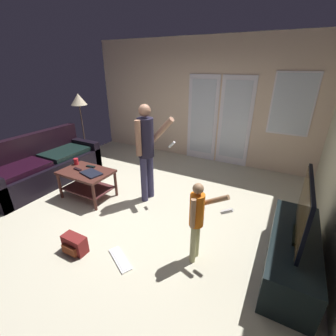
% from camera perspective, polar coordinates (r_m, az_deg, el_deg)
% --- Properties ---
extents(ground_plane, '(5.52, 5.55, 0.02)m').
position_cam_1_polar(ground_plane, '(3.92, -8.95, -10.22)').
color(ground_plane, beige).
extents(wall_back_with_doors, '(5.52, 0.09, 2.79)m').
position_cam_1_polar(wall_back_with_doors, '(5.68, 8.21, 15.52)').
color(wall_back_with_doors, beige).
rests_on(wall_back_with_doors, ground_plane).
extents(leather_couch, '(0.87, 2.20, 0.93)m').
position_cam_1_polar(leather_couch, '(5.24, -28.33, 0.20)').
color(leather_couch, black).
rests_on(leather_couch, ground_plane).
extents(coffee_table, '(0.88, 0.60, 0.51)m').
position_cam_1_polar(coffee_table, '(4.28, -19.36, -2.41)').
color(coffee_table, '#49241E').
rests_on(coffee_table, ground_plane).
extents(tv_stand, '(0.49, 1.48, 0.47)m').
position_cam_1_polar(tv_stand, '(3.13, 28.19, -18.03)').
color(tv_stand, black).
rests_on(tv_stand, ground_plane).
extents(flat_screen_tv, '(0.08, 1.00, 0.68)m').
position_cam_1_polar(flat_screen_tv, '(2.80, 30.50, -8.98)').
color(flat_screen_tv, black).
rests_on(flat_screen_tv, tv_stand).
extents(person_adult, '(0.59, 0.45, 1.65)m').
position_cam_1_polar(person_adult, '(3.76, -5.33, 5.46)').
color(person_adult, '#353354').
rests_on(person_adult, ground_plane).
extents(person_child, '(0.46, 0.28, 1.04)m').
position_cam_1_polar(person_child, '(2.68, 7.28, -11.75)').
color(person_child, tan).
rests_on(person_child, ground_plane).
extents(floor_lamp, '(0.37, 0.37, 1.57)m').
position_cam_1_polar(floor_lamp, '(6.00, -21.12, 14.80)').
color(floor_lamp, '#342F26').
rests_on(floor_lamp, ground_plane).
extents(backpack, '(0.32, 0.19, 0.23)m').
position_cam_1_polar(backpack, '(3.29, -22.09, -17.06)').
color(backpack, maroon).
rests_on(backpack, ground_plane).
extents(loose_keyboard, '(0.45, 0.33, 0.02)m').
position_cam_1_polar(loose_keyboard, '(3.10, -11.76, -21.17)').
color(loose_keyboard, white).
rests_on(loose_keyboard, ground_plane).
extents(laptop_closed, '(0.40, 0.31, 0.02)m').
position_cam_1_polar(laptop_closed, '(4.08, -18.42, -1.25)').
color(laptop_closed, black).
rests_on(laptop_closed, coffee_table).
extents(cup_near_edge, '(0.08, 0.08, 0.11)m').
position_cam_1_polar(cup_near_edge, '(4.55, -21.73, 1.50)').
color(cup_near_edge, red).
rests_on(cup_near_edge, coffee_table).
extents(tv_remote_black, '(0.18, 0.07, 0.02)m').
position_cam_1_polar(tv_remote_black, '(4.36, -18.56, 0.36)').
color(tv_remote_black, black).
rests_on(tv_remote_black, coffee_table).
extents(dvd_remote_slim, '(0.18, 0.07, 0.02)m').
position_cam_1_polar(dvd_remote_slim, '(4.32, -21.43, -0.28)').
color(dvd_remote_slim, black).
rests_on(dvd_remote_slim, coffee_table).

